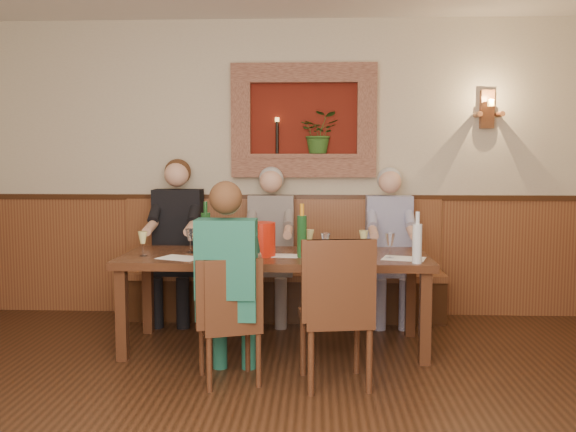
# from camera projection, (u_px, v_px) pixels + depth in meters

# --- Properties ---
(room_shell) EXTENTS (6.04, 6.04, 2.82)m
(room_shell) POSITION_uv_depth(u_px,v_px,m) (249.00, 81.00, 3.10)
(room_shell) COLOR #C2B192
(room_shell) RESTS_ON ground
(wainscoting) EXTENTS (6.02, 6.02, 1.15)m
(wainscoting) POSITION_uv_depth(u_px,v_px,m) (251.00, 344.00, 3.22)
(wainscoting) COLOR brown
(wainscoting) RESTS_ON ground
(wall_niche) EXTENTS (1.36, 0.30, 1.06)m
(wall_niche) POSITION_uv_depth(u_px,v_px,m) (308.00, 125.00, 6.02)
(wall_niche) COLOR #5D170D
(wall_niche) RESTS_ON ground
(wall_sconce) EXTENTS (0.25, 0.20, 0.35)m
(wall_sconce) POSITION_uv_depth(u_px,v_px,m) (488.00, 110.00, 5.92)
(wall_sconce) COLOR brown
(wall_sconce) RESTS_ON ground
(dining_table) EXTENTS (2.40, 0.90, 0.75)m
(dining_table) POSITION_uv_depth(u_px,v_px,m) (275.00, 264.00, 5.05)
(dining_table) COLOR #381E10
(dining_table) RESTS_ON ground
(bench) EXTENTS (3.00, 0.45, 1.11)m
(bench) POSITION_uv_depth(u_px,v_px,m) (282.00, 283.00, 6.03)
(bench) COLOR #381E0F
(bench) RESTS_ON ground
(chair_near_left) EXTENTS (0.49, 0.49, 0.87)m
(chair_near_left) POSITION_uv_depth(u_px,v_px,m) (230.00, 346.00, 4.32)
(chair_near_left) COLOR #381E10
(chair_near_left) RESTS_ON ground
(chair_near_right) EXTENTS (0.51, 0.51, 1.00)m
(chair_near_right) POSITION_uv_depth(u_px,v_px,m) (336.00, 342.00, 4.26)
(chair_near_right) COLOR #381E10
(chair_near_right) RESTS_ON ground
(person_bench_left) EXTENTS (0.45, 0.55, 1.49)m
(person_bench_left) POSITION_uv_depth(u_px,v_px,m) (177.00, 253.00, 5.93)
(person_bench_left) COLOR black
(person_bench_left) RESTS_ON ground
(person_bench_mid) EXTENTS (0.42, 0.51, 1.42)m
(person_bench_mid) POSITION_uv_depth(u_px,v_px,m) (271.00, 258.00, 5.90)
(person_bench_mid) COLOR #615A59
(person_bench_mid) RESTS_ON ground
(person_bench_right) EXTENTS (0.42, 0.51, 1.42)m
(person_bench_right) POSITION_uv_depth(u_px,v_px,m) (389.00, 259.00, 5.85)
(person_bench_right) COLOR navy
(person_bench_right) RESTS_ON ground
(person_chair_front) EXTENTS (0.39, 0.48, 1.37)m
(person_chair_front) POSITION_uv_depth(u_px,v_px,m) (229.00, 300.00, 4.30)
(person_chair_front) COLOR #174C53
(person_chair_front) RESTS_ON ground
(spittoon_bucket) EXTENTS (0.29, 0.29, 0.26)m
(spittoon_bucket) POSITION_uv_depth(u_px,v_px,m) (261.00, 239.00, 4.97)
(spittoon_bucket) COLOR red
(spittoon_bucket) RESTS_ON dining_table
(wine_bottle_green_a) EXTENTS (0.10, 0.10, 0.41)m
(wine_bottle_green_a) POSITION_uv_depth(u_px,v_px,m) (302.00, 235.00, 4.90)
(wine_bottle_green_a) COLOR #19471E
(wine_bottle_green_a) RESTS_ON dining_table
(wine_bottle_green_b) EXTENTS (0.09, 0.09, 0.41)m
(wine_bottle_green_b) POSITION_uv_depth(u_px,v_px,m) (206.00, 231.00, 5.18)
(wine_bottle_green_b) COLOR #19471E
(wine_bottle_green_b) RESTS_ON dining_table
(water_bottle) EXTENTS (0.09, 0.09, 0.37)m
(water_bottle) POSITION_uv_depth(u_px,v_px,m) (417.00, 242.00, 4.64)
(water_bottle) COLOR silver
(water_bottle) RESTS_ON dining_table
(tasting_sheet_a) EXTENTS (0.38, 0.33, 0.00)m
(tasting_sheet_a) POSITION_uv_depth(u_px,v_px,m) (180.00, 258.00, 4.87)
(tasting_sheet_a) COLOR white
(tasting_sheet_a) RESTS_ON dining_table
(tasting_sheet_b) EXTENTS (0.27, 0.20, 0.00)m
(tasting_sheet_b) POSITION_uv_depth(u_px,v_px,m) (283.00, 256.00, 4.98)
(tasting_sheet_b) COLOR white
(tasting_sheet_b) RESTS_ON dining_table
(tasting_sheet_c) EXTENTS (0.36, 0.30, 0.00)m
(tasting_sheet_c) POSITION_uv_depth(u_px,v_px,m) (404.00, 258.00, 4.84)
(tasting_sheet_c) COLOR white
(tasting_sheet_c) RESTS_ON dining_table
(tasting_sheet_d) EXTENTS (0.27, 0.20, 0.00)m
(tasting_sheet_d) POSITION_uv_depth(u_px,v_px,m) (231.00, 260.00, 4.78)
(tasting_sheet_d) COLOR white
(tasting_sheet_d) RESTS_ON dining_table
(wine_glass_0) EXTENTS (0.08, 0.08, 0.19)m
(wine_glass_0) POSITION_uv_depth(u_px,v_px,m) (246.00, 240.00, 5.19)
(wine_glass_0) COLOR white
(wine_glass_0) RESTS_ON dining_table
(wine_glass_1) EXTENTS (0.08, 0.08, 0.19)m
(wine_glass_1) POSITION_uv_depth(u_px,v_px,m) (364.00, 242.00, 5.04)
(wine_glass_1) COLOR #DAD982
(wine_glass_1) RESTS_ON dining_table
(wine_glass_2) EXTENTS (0.08, 0.08, 0.19)m
(wine_glass_2) POSITION_uv_depth(u_px,v_px,m) (251.00, 248.00, 4.74)
(wine_glass_2) COLOR #DAD982
(wine_glass_2) RESTS_ON dining_table
(wine_glass_3) EXTENTS (0.08, 0.08, 0.19)m
(wine_glass_3) POSITION_uv_depth(u_px,v_px,m) (143.00, 244.00, 4.97)
(wine_glass_3) COLOR #DAD982
(wine_glass_3) RESTS_ON dining_table
(wine_glass_4) EXTENTS (0.08, 0.08, 0.19)m
(wine_glass_4) POSITION_uv_depth(u_px,v_px,m) (390.00, 246.00, 4.85)
(wine_glass_4) COLOR white
(wine_glass_4) RESTS_ON dining_table
(wine_glass_5) EXTENTS (0.08, 0.08, 0.19)m
(wine_glass_5) POSITION_uv_depth(u_px,v_px,m) (190.00, 241.00, 5.13)
(wine_glass_5) COLOR white
(wine_glass_5) RESTS_ON dining_table
(wine_glass_6) EXTENTS (0.08, 0.08, 0.19)m
(wine_glass_6) POSITION_uv_depth(u_px,v_px,m) (309.00, 241.00, 5.09)
(wine_glass_6) COLOR #DAD982
(wine_glass_6) RESTS_ON dining_table
(wine_glass_7) EXTENTS (0.08, 0.08, 0.19)m
(wine_glass_7) POSITION_uv_depth(u_px,v_px,m) (325.00, 246.00, 4.86)
(wine_glass_7) COLOR white
(wine_glass_7) RESTS_ON dining_table
(wine_glass_8) EXTENTS (0.08, 0.08, 0.19)m
(wine_glass_8) POSITION_uv_depth(u_px,v_px,m) (197.00, 246.00, 4.85)
(wine_glass_8) COLOR #DAD982
(wine_glass_8) RESTS_ON dining_table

